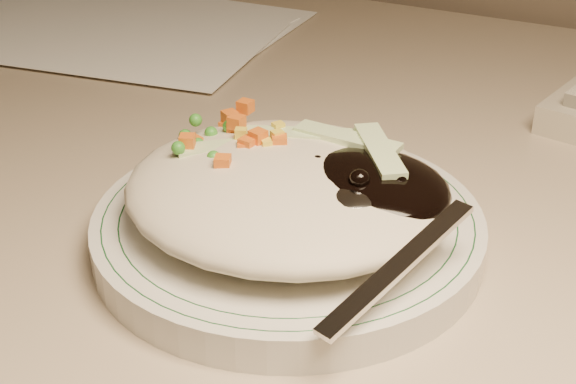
% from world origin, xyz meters
% --- Properties ---
extents(desk, '(1.40, 0.70, 0.74)m').
position_xyz_m(desk, '(0.00, 1.38, 0.54)').
color(desk, gray).
rests_on(desk, ground).
extents(plate, '(0.24, 0.24, 0.02)m').
position_xyz_m(plate, '(-0.06, 1.21, 0.75)').
color(plate, silver).
rests_on(plate, desk).
extents(plate_rim, '(0.22, 0.22, 0.00)m').
position_xyz_m(plate_rim, '(-0.06, 1.21, 0.76)').
color(plate_rim, '#144723').
rests_on(plate_rim, plate).
extents(meal, '(0.21, 0.19, 0.05)m').
position_xyz_m(meal, '(-0.05, 1.21, 0.78)').
color(meal, '#BBB097').
rests_on(meal, plate).
extents(papers, '(0.40, 0.31, 0.00)m').
position_xyz_m(papers, '(-0.41, 1.51, 0.74)').
color(papers, white).
rests_on(papers, desk).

